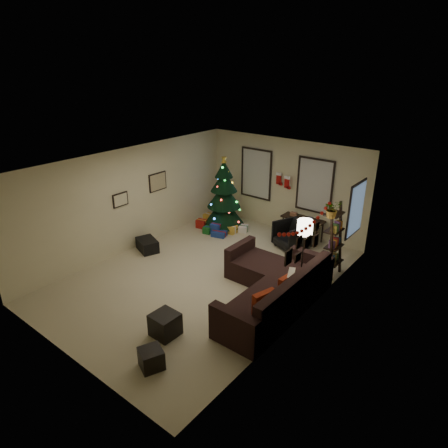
{
  "coord_description": "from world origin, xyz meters",
  "views": [
    {
      "loc": [
        5.4,
        -6.08,
        4.75
      ],
      "look_at": [
        0.1,
        0.6,
        1.15
      ],
      "focal_mm": 31.85,
      "sensor_mm": 36.0,
      "label": 1
    }
  ],
  "objects_px": {
    "christmas_tree": "(224,198)",
    "desk_chair": "(292,235)",
    "desk": "(303,221)",
    "bookshelf": "(335,242)",
    "sofa": "(273,289)"
  },
  "relations": [
    {
      "from": "christmas_tree",
      "to": "desk_chair",
      "type": "xyz_separation_m",
      "value": [
        2.28,
        0.02,
        -0.55
      ]
    },
    {
      "from": "bookshelf",
      "to": "sofa",
      "type": "bearing_deg",
      "value": -105.23
    },
    {
      "from": "desk",
      "to": "bookshelf",
      "type": "relative_size",
      "value": 0.68
    },
    {
      "from": "christmas_tree",
      "to": "desk",
      "type": "bearing_deg",
      "value": 16.54
    },
    {
      "from": "desk",
      "to": "bookshelf",
      "type": "bearing_deg",
      "value": -41.29
    },
    {
      "from": "christmas_tree",
      "to": "desk",
      "type": "xyz_separation_m",
      "value": [
        2.25,
        0.67,
        -0.35
      ]
    },
    {
      "from": "desk_chair",
      "to": "bookshelf",
      "type": "xyz_separation_m",
      "value": [
        1.46,
        -0.66,
        0.48
      ]
    },
    {
      "from": "christmas_tree",
      "to": "desk_chair",
      "type": "height_order",
      "value": "christmas_tree"
    },
    {
      "from": "bookshelf",
      "to": "desk_chair",
      "type": "bearing_deg",
      "value": 155.64
    },
    {
      "from": "sofa",
      "to": "desk",
      "type": "distance_m",
      "value": 3.3
    },
    {
      "from": "sofa",
      "to": "desk_chair",
      "type": "relative_size",
      "value": 4.16
    },
    {
      "from": "desk",
      "to": "bookshelf",
      "type": "distance_m",
      "value": 2.01
    },
    {
      "from": "desk_chair",
      "to": "bookshelf",
      "type": "distance_m",
      "value": 1.68
    },
    {
      "from": "sofa",
      "to": "desk",
      "type": "height_order",
      "value": "sofa"
    },
    {
      "from": "desk",
      "to": "desk_chair",
      "type": "relative_size",
      "value": 1.62
    }
  ]
}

